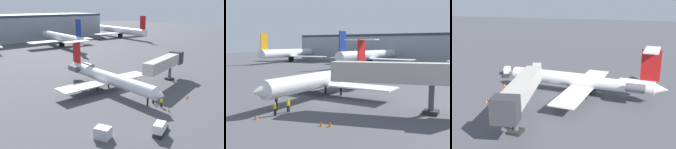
{
  "view_description": "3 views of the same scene",
  "coord_description": "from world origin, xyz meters",
  "views": [
    {
      "loc": [
        -37.38,
        -36.29,
        18.35
      ],
      "look_at": [
        -0.6,
        3.66,
        3.82
      ],
      "focal_mm": 41.46,
      "sensor_mm": 36.0,
      "label": 1
    },
    {
      "loc": [
        22.27,
        -34.04,
        8.7
      ],
      "look_at": [
        0.51,
        5.75,
        3.6
      ],
      "focal_mm": 43.52,
      "sensor_mm": 36.0,
      "label": 2
    },
    {
      "loc": [
        45.82,
        17.47,
        17.65
      ],
      "look_at": [
        -2.89,
        0.88,
        3.2
      ],
      "focal_mm": 42.91,
      "sensor_mm": 36.0,
      "label": 3
    }
  ],
  "objects": [
    {
      "name": "ground_plane",
      "position": [
        0.0,
        0.0,
        -0.05
      ],
      "size": [
        400.0,
        400.0,
        0.1
      ],
      "primitive_type": "cube",
      "color": "#4C4C51"
    },
    {
      "name": "jet_bridge",
      "position": [
        13.9,
        -0.05,
        5.0
      ],
      "size": [
        17.91,
        6.84,
        6.69
      ],
      "color": "#B7B2A8",
      "rests_on": "ground_plane"
    },
    {
      "name": "ground_crew_marshaller",
      "position": [
        0.29,
        -7.16,
        0.86
      ],
      "size": [
        0.3,
        0.43,
        1.69
      ],
      "color": "black",
      "rests_on": "ground_plane"
    },
    {
      "name": "baggage_tug_lead",
      "position": [
        -8.82,
        -15.67,
        0.84
      ],
      "size": [
        4.23,
        2.79,
        1.9
      ],
      "color": "#262628",
      "rests_on": "ground_plane"
    },
    {
      "name": "cargo_container_uld",
      "position": [
        -15.77,
        -10.91,
        0.85
      ],
      "size": [
        2.48,
        2.71,
        1.7
      ],
      "color": "silver",
      "rests_on": "ground_plane"
    },
    {
      "name": "traffic_cone_near",
      "position": [
        8.15,
        -9.98,
        0.28
      ],
      "size": [
        0.36,
        0.36,
        0.55
      ],
      "color": "orange",
      "rests_on": "ground_plane"
    },
    {
      "name": "ground_crew_loader",
      "position": [
        -0.03,
        -9.31,
        0.86
      ],
      "size": [
        0.48,
        0.44,
        1.69
      ],
      "color": "black",
      "rests_on": "ground_plane"
    },
    {
      "name": "traffic_cone_mid",
      "position": [
        7.2,
        -10.21,
        0.28
      ],
      "size": [
        0.36,
        0.36,
        0.55
      ],
      "color": "orange",
      "rests_on": "ground_plane"
    },
    {
      "name": "regional_jet",
      "position": [
        -0.89,
        5.49,
        3.05
      ],
      "size": [
        23.18,
        31.75,
        9.7
      ],
      "color": "white",
      "rests_on": "ground_plane"
    },
    {
      "name": "traffic_cone_far",
      "position": [
        -0.85,
        -11.62,
        0.28
      ],
      "size": [
        0.36,
        0.36,
        0.55
      ],
      "color": "orange",
      "rests_on": "ground_plane"
    }
  ]
}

